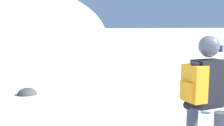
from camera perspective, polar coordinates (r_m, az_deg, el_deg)
snowboarder_main at (r=3.55m, az=18.65°, el=-7.50°), size 0.64×1.83×1.71m
rock_dark at (r=9.67m, az=16.10°, el=-3.38°), size 0.46×0.39×0.32m
rock_mid at (r=7.69m, az=-17.20°, el=-6.29°), size 0.52×0.45×0.37m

